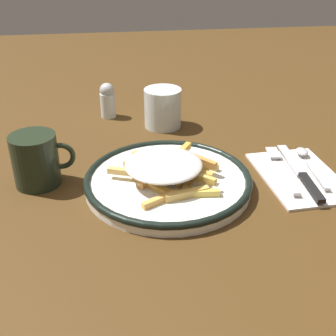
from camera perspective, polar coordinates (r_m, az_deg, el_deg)
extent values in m
plane|color=#482F13|center=(0.76, 0.00, -2.51)|extent=(2.60, 2.60, 0.00)
cylinder|color=white|center=(0.76, 0.00, -1.92)|extent=(0.29, 0.29, 0.02)
torus|color=black|center=(0.75, 0.00, -1.33)|extent=(0.29, 0.29, 0.01)
cube|color=#E1C761|center=(0.79, 4.58, 0.59)|extent=(0.05, 0.05, 0.01)
cube|color=#D28839|center=(0.77, -2.16, -0.16)|extent=(0.06, 0.07, 0.01)
cube|color=gold|center=(0.80, 1.50, 0.97)|extent=(0.04, 0.07, 0.01)
cube|color=gold|center=(0.79, 1.66, 1.95)|extent=(0.05, 0.07, 0.01)
cube|color=#DDAF55|center=(0.70, 2.48, -3.40)|extent=(0.08, 0.03, 0.01)
cube|color=gold|center=(0.77, 1.94, -0.18)|extent=(0.09, 0.02, 0.01)
cube|color=#CF8B3C|center=(0.77, 4.17, 1.02)|extent=(0.05, 0.06, 0.01)
cube|color=#D78D43|center=(0.75, -1.85, -1.22)|extent=(0.06, 0.06, 0.01)
cube|color=#EFB85B|center=(0.74, -4.50, -0.60)|extent=(0.09, 0.04, 0.01)
cube|color=#DEB74E|center=(0.79, 0.51, 0.70)|extent=(0.03, 0.09, 0.01)
cube|color=#E9A94D|center=(0.69, -1.01, -4.13)|extent=(0.06, 0.04, 0.01)
cube|color=#E8B25C|center=(0.76, 0.83, -0.66)|extent=(0.01, 0.07, 0.01)
cube|color=#C08C42|center=(0.74, 2.82, -1.58)|extent=(0.04, 0.08, 0.01)
cube|color=#C28837|center=(0.78, -3.38, 1.00)|extent=(0.07, 0.04, 0.01)
cube|color=#EBC750|center=(0.70, 4.16, -3.29)|extent=(0.07, 0.02, 0.01)
cube|color=gold|center=(0.78, -3.45, 0.37)|extent=(0.06, 0.06, 0.01)
cube|color=#EBC150|center=(0.80, -3.13, 1.00)|extent=(0.04, 0.07, 0.01)
cube|color=gold|center=(0.74, 3.02, -0.47)|extent=(0.07, 0.05, 0.01)
cube|color=#D6B052|center=(0.73, 3.53, -1.02)|extent=(0.06, 0.06, 0.01)
cube|color=gold|center=(0.72, -2.06, -2.23)|extent=(0.06, 0.08, 0.01)
cube|color=#F0C361|center=(0.79, -1.60, 1.33)|extent=(0.04, 0.06, 0.01)
ellipsoid|color=silver|center=(0.73, -0.58, 0.47)|extent=(0.18, 0.18, 0.02)
cube|color=#1F631D|center=(0.71, -1.09, 0.26)|extent=(0.00, 0.00, 0.00)
cube|color=#2F661C|center=(0.71, -1.29, 0.07)|extent=(0.00, 0.00, 0.00)
cube|color=#326C33|center=(0.70, 0.90, -0.44)|extent=(0.00, 0.00, 0.00)
cube|color=#26612E|center=(0.74, -0.13, 1.25)|extent=(0.00, 0.00, 0.00)
cube|color=#306F1F|center=(0.74, 1.35, 1.12)|extent=(0.00, 0.00, 0.00)
cube|color=silver|center=(0.83, 16.66, -0.76)|extent=(0.14, 0.21, 0.01)
cube|color=silver|center=(0.79, 15.35, -1.24)|extent=(0.02, 0.11, 0.01)
cube|color=silver|center=(0.88, 13.59, 1.96)|extent=(0.03, 0.05, 0.00)
cube|color=black|center=(0.78, 18.21, -2.39)|extent=(0.02, 0.09, 0.01)
cube|color=silver|center=(0.86, 15.74, 1.07)|extent=(0.02, 0.12, 0.00)
cube|color=silver|center=(0.82, 18.85, -0.76)|extent=(0.02, 0.10, 0.00)
ellipsoid|color=silver|center=(0.89, 17.08, 2.07)|extent=(0.02, 0.03, 0.01)
cylinder|color=silver|center=(0.98, -0.69, 7.84)|extent=(0.08, 0.08, 0.09)
cylinder|color=black|center=(0.79, -16.90, 1.00)|extent=(0.08, 0.08, 0.09)
torus|color=black|center=(0.78, -13.78, 1.53)|extent=(0.05, 0.01, 0.05)
cylinder|color=silver|center=(1.05, -7.84, 8.13)|extent=(0.04, 0.04, 0.06)
sphere|color=#B7BABF|center=(1.04, -7.98, 10.02)|extent=(0.03, 0.03, 0.03)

